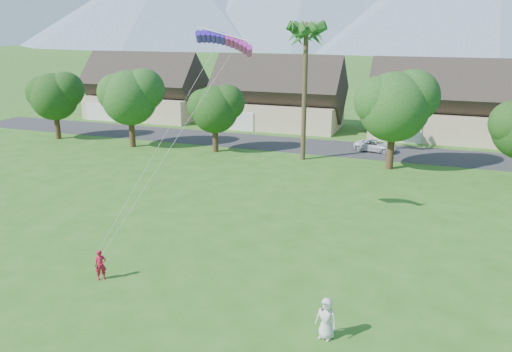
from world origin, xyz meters
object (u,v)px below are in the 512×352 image
at_px(parked_car, 375,146).
at_px(parafoil_kite, 225,39).
at_px(watcher, 326,318).
at_px(kite_flyer, 101,265).

xyz_separation_m(parked_car, parafoil_kite, (-6.00, -23.52, 10.78)).
bearing_deg(watcher, parafoil_kite, 142.65).
distance_m(kite_flyer, watcher, 11.54).
bearing_deg(parafoil_kite, parked_car, 61.07).
height_order(watcher, parafoil_kite, parafoil_kite).
bearing_deg(watcher, kite_flyer, -174.14).
relative_size(parked_car, parafoil_kite, 1.24).
bearing_deg(parked_car, watcher, -167.41).
height_order(kite_flyer, watcher, watcher).
xyz_separation_m(watcher, parafoil_kite, (-8.04, 8.98, 10.47)).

